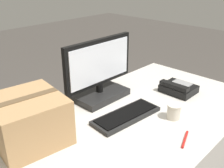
{
  "coord_description": "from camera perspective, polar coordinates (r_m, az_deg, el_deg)",
  "views": [
    {
      "loc": [
        -0.93,
        -0.8,
        1.52
      ],
      "look_at": [
        0.07,
        0.17,
        0.9
      ],
      "focal_mm": 42.0,
      "sensor_mm": 36.0,
      "label": 1
    }
  ],
  "objects": [
    {
      "name": "paper_cup_right",
      "position": [
        1.5,
        13.32,
        -5.82
      ],
      "size": [
        0.08,
        0.08,
        0.09
      ],
      "color": "beige",
      "rests_on": "office_desk"
    },
    {
      "name": "desk_phone",
      "position": [
        1.81,
        14.2,
        -0.88
      ],
      "size": [
        0.18,
        0.21,
        0.08
      ],
      "rotation": [
        0.0,
        0.0,
        -0.0
      ],
      "color": "black",
      "rests_on": "office_desk"
    },
    {
      "name": "pen_marker",
      "position": [
        1.35,
        15.6,
        -11.5
      ],
      "size": [
        0.14,
        0.06,
        0.01
      ],
      "rotation": [
        0.0,
        0.0,
        3.49
      ],
      "color": "red",
      "rests_on": "office_desk"
    },
    {
      "name": "cardboard_box",
      "position": [
        1.31,
        -17.78,
        -7.41
      ],
      "size": [
        0.36,
        0.37,
        0.23
      ],
      "rotation": [
        0.0,
        0.0,
        -0.13
      ],
      "color": "tan",
      "rests_on": "office_desk"
    },
    {
      "name": "keyboard",
      "position": [
        1.48,
        3.13,
        -6.84
      ],
      "size": [
        0.42,
        0.19,
        0.03
      ],
      "rotation": [
        0.0,
        0.0,
        -0.08
      ],
      "color": "black",
      "rests_on": "office_desk"
    },
    {
      "name": "monitor",
      "position": [
        1.64,
        -2.76,
        1.84
      ],
      "size": [
        0.52,
        0.23,
        0.38
      ],
      "color": "black",
      "rests_on": "office_desk"
    }
  ]
}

